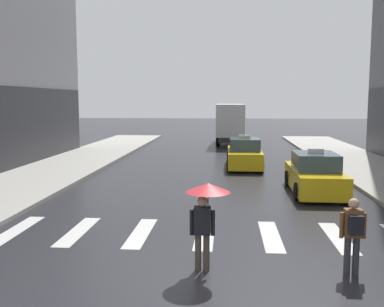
{
  "coord_description": "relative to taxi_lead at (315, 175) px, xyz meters",
  "views": [
    {
      "loc": [
        0.57,
        -8.81,
        3.7
      ],
      "look_at": [
        -0.76,
        8.0,
        1.64
      ],
      "focal_mm": 41.2,
      "sensor_mm": 36.0,
      "label": 1
    }
  ],
  "objects": [
    {
      "name": "ground_plane",
      "position": [
        -4.07,
        -8.75,
        -0.72
      ],
      "size": [
        160.0,
        160.0,
        0.0
      ],
      "primitive_type": "plane",
      "color": "#26262B"
    },
    {
      "name": "crosswalk_markings",
      "position": [
        -4.07,
        -5.75,
        -0.72
      ],
      "size": [
        11.3,
        2.8,
        0.01
      ],
      "color": "silver",
      "rests_on": "ground"
    },
    {
      "name": "taxi_lead",
      "position": [
        0.0,
        0.0,
        0.0
      ],
      "size": [
        1.96,
        4.55,
        1.8
      ],
      "color": "yellow",
      "rests_on": "ground"
    },
    {
      "name": "taxi_second",
      "position": [
        -2.52,
        6.53,
        0.0
      ],
      "size": [
        1.95,
        4.55,
        1.8
      ],
      "color": "yellow",
      "rests_on": "ground"
    },
    {
      "name": "box_truck",
      "position": [
        -3.19,
        19.04,
        1.13
      ],
      "size": [
        2.33,
        7.56,
        3.35
      ],
      "color": "#2D2D2D",
      "rests_on": "ground"
    },
    {
      "name": "pedestrian_with_umbrella",
      "position": [
        -3.93,
        -8.35,
        0.79
      ],
      "size": [
        0.96,
        0.96,
        1.94
      ],
      "color": "#473D33",
      "rests_on": "ground"
    },
    {
      "name": "pedestrian_with_backpack",
      "position": [
        -0.83,
        -8.34,
        0.25
      ],
      "size": [
        0.55,
        0.43,
        1.65
      ],
      "color": "#333338",
      "rests_on": "ground"
    }
  ]
}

